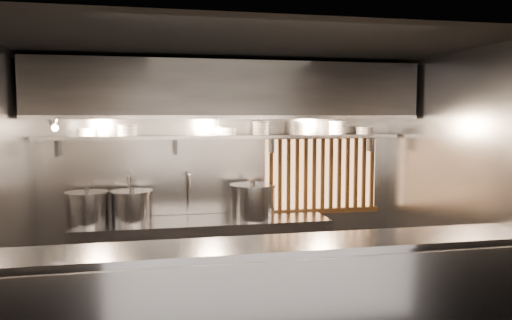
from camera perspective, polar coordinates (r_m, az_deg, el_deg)
name	(u,v)px	position (r m, az deg, el deg)	size (l,w,h in m)	color
ceiling	(245,45)	(4.85, -1.30, 12.95)	(4.50, 4.50, 0.00)	black
wall_back	(223,174)	(6.33, -3.77, -1.63)	(4.50, 4.50, 0.00)	gray
wall_right	(452,185)	(5.71, 21.53, -2.68)	(3.00, 3.00, 0.00)	gray
serving_counter	(267,312)	(4.17, 1.29, -17.03)	(4.50, 0.56, 1.13)	#929297
cooking_bench	(203,257)	(6.12, -6.06, -10.96)	(3.00, 0.70, 0.90)	#929297
bowl_shelf	(225,137)	(6.11, -3.56, 2.66)	(4.40, 0.34, 0.04)	#929297
exhaust_hood	(228,91)	(5.89, -3.28, 7.87)	(4.40, 0.81, 0.65)	#2D2D30
wood_screen	(322,174)	(6.59, 7.55, -1.56)	(1.56, 0.09, 1.04)	#F1AB6C
faucet_left	(129,185)	(6.15, -14.27, -2.84)	(0.04, 0.30, 0.50)	silver
faucet_right	(188,184)	(6.16, -7.74, -2.72)	(0.04, 0.30, 0.50)	silver
heat_lamp	(52,122)	(5.66, -22.26, 4.00)	(0.25, 0.35, 0.20)	#929297
pendant_bulb	(218,130)	(5.97, -4.35, 3.39)	(0.09, 0.09, 0.19)	#2D2D30
stock_pot_left	(87,208)	(6.00, -18.72, -5.23)	(0.58, 0.58, 0.42)	#929297
stock_pot_mid	(132,206)	(5.98, -13.98, -5.16)	(0.59, 0.59, 0.41)	#929297
stock_pot_right	(253,201)	(6.01, -0.37, -4.75)	(0.73, 0.73, 0.46)	#929297
bowl_stack_0	(86,132)	(6.09, -18.83, 3.02)	(0.23, 0.23, 0.09)	white
bowl_stack_1	(127,130)	(6.05, -14.51, 3.30)	(0.23, 0.23, 0.13)	white
bowl_stack_2	(229,131)	(6.11, -3.14, 3.29)	(0.22, 0.22, 0.09)	white
bowl_stack_3	(261,128)	(6.19, 0.54, 3.67)	(0.21, 0.21, 0.17)	white
bowl_stack_4	(298,128)	(6.31, 4.86, 3.68)	(0.24, 0.24, 0.17)	white
bowl_stack_5	(337,128)	(6.48, 9.25, 3.66)	(0.22, 0.22, 0.17)	white
bowl_stack_6	(364,130)	(6.62, 12.29, 3.31)	(0.23, 0.23, 0.09)	white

